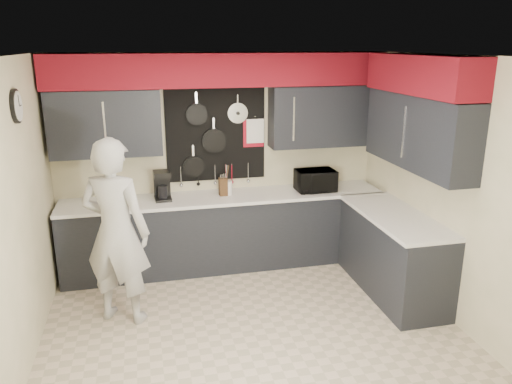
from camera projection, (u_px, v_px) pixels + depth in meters
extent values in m
plane|color=beige|center=(251.00, 325.00, 4.98)|extent=(4.00, 4.00, 0.00)
cube|color=beige|center=(220.00, 160.00, 6.23)|extent=(4.00, 0.01, 2.60)
cube|color=black|center=(105.00, 123.00, 5.65)|extent=(1.24, 0.32, 0.75)
cube|color=black|center=(323.00, 116.00, 6.21)|extent=(1.34, 0.32, 0.75)
cube|color=maroon|center=(221.00, 70.00, 5.75)|extent=(3.94, 0.36, 0.38)
cube|color=black|center=(216.00, 134.00, 6.12)|extent=(1.22, 0.03, 1.15)
cylinder|color=black|center=(197.00, 114.00, 5.96)|extent=(0.26, 0.04, 0.26)
cylinder|color=black|center=(214.00, 141.00, 6.10)|extent=(0.30, 0.04, 0.30)
cylinder|color=black|center=(194.00, 167.00, 6.13)|extent=(0.27, 0.04, 0.27)
cylinder|color=silver|center=(238.00, 113.00, 6.07)|extent=(0.25, 0.02, 0.25)
cube|color=#A10C1E|center=(253.00, 133.00, 6.20)|extent=(0.26, 0.01, 0.34)
cube|color=white|center=(255.00, 131.00, 6.18)|extent=(0.22, 0.01, 0.30)
cylinder|color=silver|center=(181.00, 176.00, 6.14)|extent=(0.01, 0.01, 0.20)
cylinder|color=silver|center=(198.00, 175.00, 6.19)|extent=(0.01, 0.01, 0.20)
cylinder|color=silver|center=(215.00, 174.00, 6.23)|extent=(0.01, 0.01, 0.20)
cylinder|color=silver|center=(232.00, 173.00, 6.28)|extent=(0.01, 0.01, 0.20)
cylinder|color=silver|center=(248.00, 172.00, 6.32)|extent=(0.01, 0.01, 0.20)
cube|color=beige|center=(443.00, 187.00, 5.04)|extent=(0.01, 3.50, 2.60)
cube|color=black|center=(418.00, 132.00, 5.13)|extent=(0.32, 1.70, 0.75)
cube|color=maroon|center=(422.00, 74.00, 4.96)|extent=(0.36, 1.70, 0.38)
cube|color=beige|center=(18.00, 218.00, 4.17)|extent=(0.01, 3.50, 2.60)
cylinder|color=black|center=(16.00, 106.00, 4.29)|extent=(0.04, 0.30, 0.30)
cylinder|color=white|center=(19.00, 106.00, 4.30)|extent=(0.01, 0.26, 0.26)
cube|color=black|center=(225.00, 232.00, 6.20)|extent=(3.90, 0.60, 0.88)
cube|color=white|center=(225.00, 197.00, 6.06)|extent=(3.90, 0.63, 0.04)
cube|color=black|center=(393.00, 255.00, 5.55)|extent=(0.60, 1.60, 0.88)
cube|color=white|center=(395.00, 216.00, 5.41)|extent=(0.63, 1.60, 0.04)
cube|color=black|center=(230.00, 270.00, 6.08)|extent=(3.90, 0.06, 0.10)
imported|color=black|center=(315.00, 180.00, 6.22)|extent=(0.49, 0.33, 0.27)
cube|color=#3D2213|center=(223.00, 187.00, 6.04)|extent=(0.10, 0.10, 0.21)
cylinder|color=white|center=(227.00, 188.00, 6.08)|extent=(0.13, 0.13, 0.17)
cube|color=black|center=(163.00, 199.00, 5.89)|extent=(0.20, 0.24, 0.03)
cube|color=black|center=(162.00, 183.00, 5.92)|extent=(0.19, 0.07, 0.32)
cube|color=black|center=(162.00, 174.00, 5.80)|extent=(0.20, 0.24, 0.06)
cylinder|color=black|center=(163.00, 192.00, 5.84)|extent=(0.12, 0.12, 0.15)
imported|color=#BABAB7|center=(116.00, 232.00, 4.84)|extent=(0.81, 0.70, 1.88)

